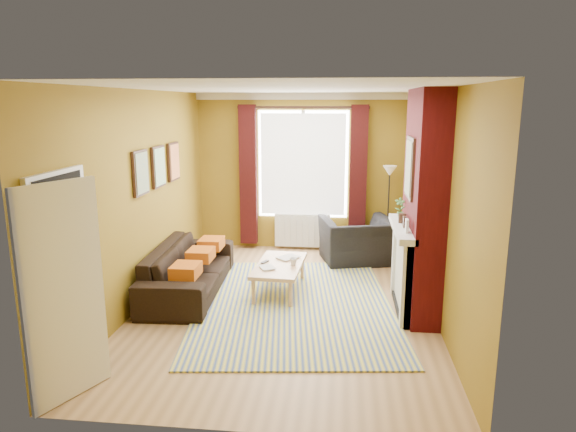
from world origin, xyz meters
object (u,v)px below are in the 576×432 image
Objects in this scene: wicker_stool at (338,245)px; floor_lamp at (389,185)px; armchair at (357,241)px; coffee_table at (279,267)px; sofa at (189,269)px.

wicker_stool is 0.30× the size of floor_lamp.
armchair is at bearing -144.15° from floor_lamp.
wicker_stool is at bearing 67.51° from coffee_table.
armchair is 1.09m from floor_lamp.
floor_lamp is (0.84, 0.22, 1.02)m from wicker_stool.
armchair is (2.40, 1.64, 0.04)m from sofa.
armchair is at bearing -26.32° from wicker_stool.
floor_lamp is (1.64, 1.89, 0.89)m from coffee_table.
armchair is at bearing -58.37° from sofa.
sofa is 2.90m from armchair.
floor_lamp reaches higher than sofa.
sofa is at bearing -171.28° from coffee_table.
coffee_table is 1.86m from wicker_stool.
sofa is 1.28m from coffee_table.
coffee_table is at bearing -115.63° from wicker_stool.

